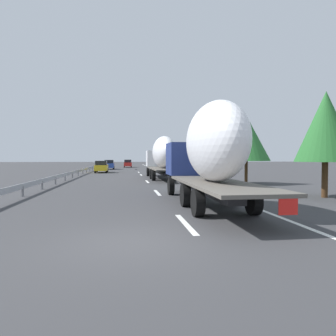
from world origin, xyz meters
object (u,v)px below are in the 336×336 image
at_px(truck_lead, 162,155).
at_px(car_red_compact, 128,163).
at_px(car_blue_sedan, 109,165).
at_px(truck_trailing, 208,151).
at_px(road_sign, 168,159).
at_px(car_yellow_coupe, 101,167).

bearing_deg(truck_lead, car_red_compact, 4.65).
bearing_deg(truck_lead, car_blue_sedan, 13.53).
bearing_deg(truck_trailing, truck_lead, 0.00).
height_order(truck_lead, car_red_compact, truck_lead).
xyz_separation_m(truck_lead, truck_trailing, (-17.86, -0.00, 0.07)).
bearing_deg(road_sign, car_yellow_coupe, 105.19).
distance_m(truck_trailing, road_sign, 36.02).
bearing_deg(car_blue_sedan, truck_trailing, -171.53).
distance_m(car_blue_sedan, car_red_compact, 12.33).
height_order(car_red_compact, road_sign, road_sign).
bearing_deg(car_blue_sedan, truck_lead, -166.47).
height_order(car_yellow_coupe, road_sign, road_sign).
bearing_deg(road_sign, truck_trailing, 175.06).
bearing_deg(car_red_compact, truck_lead, -175.35).
bearing_deg(car_blue_sedan, road_sign, -137.42).
distance_m(truck_lead, truck_trailing, 17.86).
height_order(truck_lead, car_yellow_coupe, truck_lead).
xyz_separation_m(truck_lead, car_red_compact, (40.76, 3.31, -1.55)).
distance_m(car_red_compact, road_sign, 23.65).
xyz_separation_m(truck_trailing, car_yellow_coupe, (33.03, 7.41, -1.63)).
xyz_separation_m(truck_lead, car_blue_sedan, (28.99, 6.98, -1.55)).
bearing_deg(truck_trailing, car_blue_sedan, 8.47).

